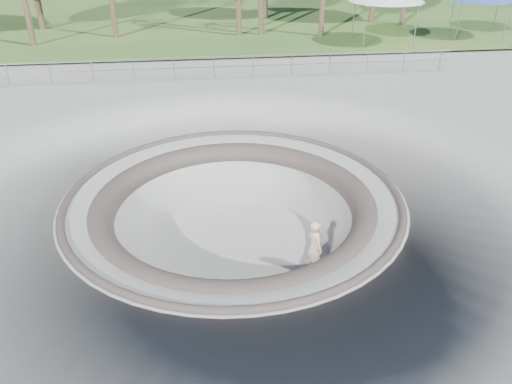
% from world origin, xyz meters
% --- Properties ---
extents(ground, '(180.00, 180.00, 0.00)m').
position_xyz_m(ground, '(0.00, 0.00, 0.00)').
color(ground, '#A2A19C').
rests_on(ground, ground).
extents(skate_bowl, '(14.00, 14.00, 4.10)m').
position_xyz_m(skate_bowl, '(0.00, 0.00, -1.83)').
color(skate_bowl, '#A2A19C').
rests_on(skate_bowl, ground).
extents(grass_strip, '(180.00, 36.00, 0.12)m').
position_xyz_m(grass_strip, '(0.00, 34.00, 0.22)').
color(grass_strip, '#305221').
rests_on(grass_strip, ground).
extents(distant_hills, '(103.20, 45.00, 28.60)m').
position_xyz_m(distant_hills, '(3.78, 57.17, -7.02)').
color(distant_hills, brown).
rests_on(distant_hills, ground).
extents(safety_railing, '(25.00, 0.06, 1.03)m').
position_xyz_m(safety_railing, '(0.00, 12.00, 0.69)').
color(safety_railing, gray).
rests_on(safety_railing, ground).
extents(skateboard, '(0.86, 0.44, 0.09)m').
position_xyz_m(skateboard, '(2.20, -1.58, -1.83)').
color(skateboard, '#995F3D').
rests_on(skateboard, ground).
extents(skater, '(0.61, 0.74, 1.74)m').
position_xyz_m(skater, '(2.20, -1.58, -0.94)').
color(skater, beige).
rests_on(skater, skateboard).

